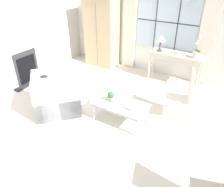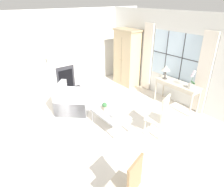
{
  "view_description": "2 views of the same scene",
  "coord_description": "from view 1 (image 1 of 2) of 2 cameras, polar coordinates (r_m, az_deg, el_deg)",
  "views": [
    {
      "loc": [
        1.85,
        -2.75,
        2.8
      ],
      "look_at": [
        -0.06,
        0.34,
        0.63
      ],
      "focal_mm": 35.0,
      "sensor_mm": 36.0,
      "label": 1
    },
    {
      "loc": [
        3.66,
        -2.28,
        3.14
      ],
      "look_at": [
        -0.01,
        0.55,
        0.89
      ],
      "focal_mm": 32.0,
      "sensor_mm": 36.0,
      "label": 2
    }
  ],
  "objects": [
    {
      "name": "potted_plant_small",
      "position": [
        4.32,
        -0.34,
        -0.73
      ],
      "size": [
        0.13,
        0.13,
        0.21
      ],
      "color": "tan",
      "rests_on": "coffee_table"
    },
    {
      "name": "armchair_upholstered",
      "position": [
        4.89,
        -14.52,
        -1.29
      ],
      "size": [
        1.3,
        1.3,
        0.82
      ],
      "color": "#B2B2B7",
      "rests_on": "ground_plane"
    },
    {
      "name": "armoire",
      "position": [
        6.81,
        -2.74,
        16.01
      ],
      "size": [
        1.04,
        0.59,
        2.11
      ],
      "color": "tan",
      "rests_on": "ground_plane"
    },
    {
      "name": "potted_orchid",
      "position": [
        5.77,
        21.14,
        10.46
      ],
      "size": [
        0.17,
        0.14,
        0.54
      ],
      "color": "#BCB7AD",
      "rests_on": "console_table"
    },
    {
      "name": "console_table",
      "position": [
        6.0,
        16.49,
        9.18
      ],
      "size": [
        1.38,
        0.48,
        0.8
      ],
      "color": "beige",
      "rests_on": "ground_plane"
    },
    {
      "name": "side_chair_wooden",
      "position": [
        4.55,
        18.36,
        -0.03
      ],
      "size": [
        0.55,
        0.55,
        1.08
      ],
      "color": "white",
      "rests_on": "ground_plane"
    },
    {
      "name": "pillar_candle",
      "position": [
        4.07,
        5.04,
        -3.66
      ],
      "size": [
        0.1,
        0.1,
        0.16
      ],
      "color": "silver",
      "rests_on": "coffee_table"
    },
    {
      "name": "wall_left",
      "position": [
        6.08,
        -24.1,
        14.97
      ],
      "size": [
        0.06,
        7.2,
        2.8
      ],
      "primitive_type": "cube",
      "color": "silver",
      "rests_on": "ground_plane"
    },
    {
      "name": "wall_back_windowed",
      "position": [
        6.23,
        14.08,
        16.84
      ],
      "size": [
        7.2,
        0.14,
        2.8
      ],
      "color": "silver",
      "rests_on": "ground_plane"
    },
    {
      "name": "table_lamp",
      "position": [
        5.95,
        12.63,
        13.75
      ],
      "size": [
        0.27,
        0.27,
        0.43
      ],
      "color": "#4C4742",
      "rests_on": "console_table"
    },
    {
      "name": "coffee_table",
      "position": [
        4.32,
        2.23,
        -3.1
      ],
      "size": [
        1.07,
        0.58,
        0.44
      ],
      "color": "silver",
      "rests_on": "ground_plane"
    },
    {
      "name": "fireplace",
      "position": [
        6.14,
        -22.48,
        9.25
      ],
      "size": [
        0.34,
        1.22,
        2.35
      ],
      "color": "#2D2D33",
      "rests_on": "ground_plane"
    },
    {
      "name": "ground_plane",
      "position": [
        4.34,
        -1.77,
        -9.36
      ],
      "size": [
        14.0,
        14.0,
        0.0
      ],
      "primitive_type": "plane",
      "color": "silver"
    }
  ]
}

